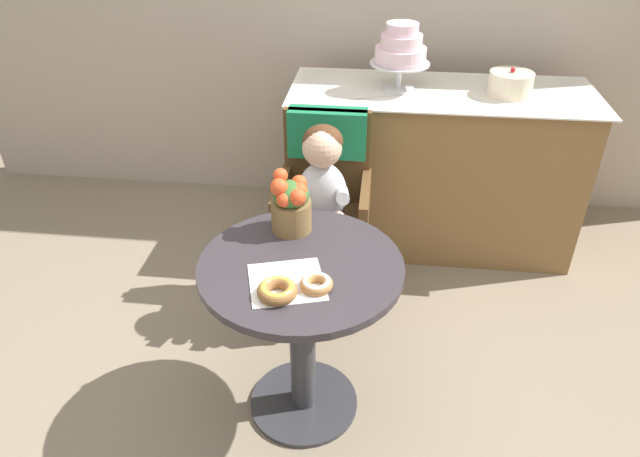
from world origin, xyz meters
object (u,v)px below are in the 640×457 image
(donut_mid, at_px, (277,290))
(flower_vase, at_px, (291,203))
(cafe_table, at_px, (302,310))
(donut_front, at_px, (316,283))
(seated_child, at_px, (321,191))
(tiered_cake_stand, at_px, (401,50))
(wicker_chair, at_px, (325,182))
(round_layer_cake, at_px, (510,84))

(donut_mid, bearing_deg, flower_vase, 92.22)
(cafe_table, distance_m, donut_front, 0.27)
(donut_front, bearing_deg, seated_child, 95.14)
(donut_front, distance_m, tiered_cake_stand, 1.50)
(donut_mid, bearing_deg, wicker_chair, 86.65)
(flower_vase, xyz_separation_m, tiered_cake_stand, (0.38, 1.09, 0.26))
(wicker_chair, relative_size, flower_vase, 3.93)
(wicker_chair, height_order, tiered_cake_stand, tiered_cake_stand)
(seated_child, relative_size, flower_vase, 2.99)
(seated_child, bearing_deg, flower_vase, -100.35)
(seated_child, relative_size, donut_front, 6.70)
(wicker_chair, height_order, donut_mid, wicker_chair)
(donut_mid, bearing_deg, donut_front, 23.74)
(cafe_table, height_order, seated_child, seated_child)
(cafe_table, xyz_separation_m, wicker_chair, (0.01, 0.75, 0.13))
(seated_child, relative_size, round_layer_cake, 3.36)
(tiered_cake_stand, height_order, round_layer_cake, tiered_cake_stand)
(wicker_chair, xyz_separation_m, seated_child, (0.00, -0.16, 0.04))
(donut_front, height_order, flower_vase, flower_vase)
(donut_mid, bearing_deg, round_layer_cake, 57.81)
(seated_child, relative_size, tiered_cake_stand, 2.20)
(cafe_table, xyz_separation_m, donut_mid, (-0.05, -0.18, 0.24))
(cafe_table, xyz_separation_m, tiered_cake_stand, (0.32, 1.30, 0.59))
(wicker_chair, bearing_deg, cafe_table, -85.45)
(donut_mid, relative_size, tiered_cake_stand, 0.40)
(donut_front, distance_m, flower_vase, 0.38)
(cafe_table, bearing_deg, wicker_chair, 89.57)
(cafe_table, distance_m, round_layer_cake, 1.61)
(round_layer_cake, bearing_deg, flower_vase, -131.16)
(cafe_table, xyz_separation_m, round_layer_cake, (0.87, 1.28, 0.45))
(wicker_chair, xyz_separation_m, donut_front, (0.06, -0.88, 0.10))
(donut_mid, distance_m, tiered_cake_stand, 1.57)
(wicker_chair, distance_m, seated_child, 0.16)
(seated_child, bearing_deg, wicker_chair, 90.00)
(wicker_chair, relative_size, donut_mid, 7.30)
(donut_mid, bearing_deg, tiered_cake_stand, 76.00)
(donut_mid, distance_m, flower_vase, 0.40)
(donut_front, relative_size, round_layer_cake, 0.50)
(seated_child, relative_size, donut_mid, 5.56)
(wicker_chair, height_order, round_layer_cake, round_layer_cake)
(donut_front, xyz_separation_m, round_layer_cake, (0.80, 1.41, 0.22))
(seated_child, bearing_deg, donut_front, -84.86)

